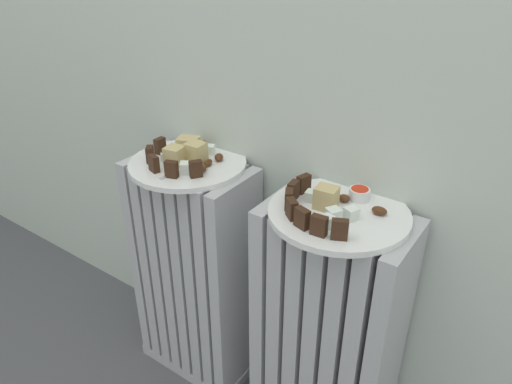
# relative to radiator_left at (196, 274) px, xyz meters

# --- Properties ---
(radiator_left) EXTENTS (0.30, 0.17, 0.61)m
(radiator_left) POSITION_rel_radiator_left_xyz_m (0.00, 0.00, 0.00)
(radiator_left) COLOR #B2B2B7
(radiator_left) RESTS_ON ground_plane
(radiator_right) EXTENTS (0.30, 0.17, 0.61)m
(radiator_right) POSITION_rel_radiator_left_xyz_m (0.38, 0.00, -0.00)
(radiator_right) COLOR #B2B2B7
(radiator_right) RESTS_ON ground_plane
(plate_left) EXTENTS (0.27, 0.27, 0.01)m
(plate_left) POSITION_rel_radiator_left_xyz_m (-0.00, 0.00, 0.32)
(plate_left) COLOR white
(plate_left) RESTS_ON radiator_left
(plate_right) EXTENTS (0.27, 0.27, 0.01)m
(plate_right) POSITION_rel_radiator_left_xyz_m (0.38, 0.00, 0.32)
(plate_right) COLOR white
(plate_right) RESTS_ON radiator_right
(dark_cake_slice_left_0) EXTENTS (0.02, 0.03, 0.04)m
(dark_cake_slice_left_0) POSITION_rel_radiator_left_xyz_m (-0.08, -0.00, 0.34)
(dark_cake_slice_left_0) COLOR #382114
(dark_cake_slice_left_0) RESTS_ON plate_left
(dark_cake_slice_left_1) EXTENTS (0.03, 0.03, 0.04)m
(dark_cake_slice_left_1) POSITION_rel_radiator_left_xyz_m (-0.07, -0.05, 0.34)
(dark_cake_slice_left_1) COLOR #382114
(dark_cake_slice_left_1) RESTS_ON plate_left
(dark_cake_slice_left_2) EXTENTS (0.03, 0.02, 0.04)m
(dark_cake_slice_left_2) POSITION_rel_radiator_left_xyz_m (-0.02, -0.08, 0.34)
(dark_cake_slice_left_2) COLOR #382114
(dark_cake_slice_left_2) RESTS_ON plate_left
(dark_cake_slice_left_3) EXTENTS (0.03, 0.02, 0.04)m
(dark_cake_slice_left_3) POSITION_rel_radiator_left_xyz_m (0.03, -0.08, 0.34)
(dark_cake_slice_left_3) COLOR #382114
(dark_cake_slice_left_3) RESTS_ON plate_left
(dark_cake_slice_left_4) EXTENTS (0.03, 0.03, 0.04)m
(dark_cake_slice_left_4) POSITION_rel_radiator_left_xyz_m (0.07, -0.05, 0.34)
(dark_cake_slice_left_4) COLOR #382114
(dark_cake_slice_left_4) RESTS_ON plate_left
(marble_cake_slice_left_0) EXTENTS (0.04, 0.04, 0.05)m
(marble_cake_slice_left_0) POSITION_rel_radiator_left_xyz_m (0.02, 0.01, 0.34)
(marble_cake_slice_left_0) COLOR tan
(marble_cake_slice_left_0) RESTS_ON plate_left
(marble_cake_slice_left_1) EXTENTS (0.04, 0.04, 0.04)m
(marble_cake_slice_left_1) POSITION_rel_radiator_left_xyz_m (-0.01, -0.03, 0.34)
(marble_cake_slice_left_1) COLOR tan
(marble_cake_slice_left_1) RESTS_ON plate_left
(marble_cake_slice_left_2) EXTENTS (0.06, 0.05, 0.04)m
(marble_cake_slice_left_2) POSITION_rel_radiator_left_xyz_m (-0.03, 0.04, 0.34)
(marble_cake_slice_left_2) COLOR tan
(marble_cake_slice_left_2) RESTS_ON plate_left
(turkish_delight_left_0) EXTENTS (0.03, 0.03, 0.02)m
(turkish_delight_left_0) POSITION_rel_radiator_left_xyz_m (0.01, 0.06, 0.33)
(turkish_delight_left_0) COLOR white
(turkish_delight_left_0) RESTS_ON plate_left
(turkish_delight_left_1) EXTENTS (0.03, 0.03, 0.02)m
(turkish_delight_left_1) POSITION_rel_radiator_left_xyz_m (-0.04, 0.00, 0.33)
(turkish_delight_left_1) COLOR white
(turkish_delight_left_1) RESTS_ON plate_left
(turkish_delight_left_2) EXTENTS (0.03, 0.03, 0.02)m
(turkish_delight_left_2) POSITION_rel_radiator_left_xyz_m (0.04, -0.05, 0.33)
(turkish_delight_left_2) COLOR white
(turkish_delight_left_2) RESTS_ON plate_left
(turkish_delight_left_3) EXTENTS (0.03, 0.03, 0.02)m
(turkish_delight_left_3) POSITION_rel_radiator_left_xyz_m (-0.04, -0.03, 0.33)
(turkish_delight_left_3) COLOR white
(turkish_delight_left_3) RESTS_ON plate_left
(medjool_date_left_0) EXTENTS (0.03, 0.03, 0.02)m
(medjool_date_left_0) POSITION_rel_radiator_left_xyz_m (0.06, -0.02, 0.33)
(medjool_date_left_0) COLOR #4C2814
(medjool_date_left_0) RESTS_ON plate_left
(medjool_date_left_1) EXTENTS (0.02, 0.03, 0.01)m
(medjool_date_left_1) POSITION_rel_radiator_left_xyz_m (0.05, 0.01, 0.33)
(medjool_date_left_1) COLOR #4C2814
(medjool_date_left_1) RESTS_ON plate_left
(medjool_date_left_2) EXTENTS (0.03, 0.03, 0.02)m
(medjool_date_left_2) POSITION_rel_radiator_left_xyz_m (0.06, 0.04, 0.33)
(medjool_date_left_2) COLOR #4C2814
(medjool_date_left_2) RESTS_ON plate_left
(medjool_date_left_3) EXTENTS (0.03, 0.03, 0.02)m
(medjool_date_left_3) POSITION_rel_radiator_left_xyz_m (-0.02, 0.08, 0.33)
(medjool_date_left_3) COLOR #4C2814
(medjool_date_left_3) RESTS_ON plate_left
(dark_cake_slice_right_0) EXTENTS (0.02, 0.03, 0.04)m
(dark_cake_slice_right_0) POSITION_rel_radiator_left_xyz_m (0.29, 0.02, 0.34)
(dark_cake_slice_right_0) COLOR #382114
(dark_cake_slice_right_0) RESTS_ON plate_right
(dark_cake_slice_right_1) EXTENTS (0.02, 0.03, 0.04)m
(dark_cake_slice_right_1) POSITION_rel_radiator_left_xyz_m (0.28, -0.01, 0.34)
(dark_cake_slice_right_1) COLOR #382114
(dark_cake_slice_right_1) RESTS_ON plate_right
(dark_cake_slice_right_2) EXTENTS (0.03, 0.03, 0.04)m
(dark_cake_slice_right_2) POSITION_rel_radiator_left_xyz_m (0.29, -0.05, 0.34)
(dark_cake_slice_right_2) COLOR #382114
(dark_cake_slice_right_2) RESTS_ON plate_right
(dark_cake_slice_right_3) EXTENTS (0.03, 0.03, 0.04)m
(dark_cake_slice_right_3) POSITION_rel_radiator_left_xyz_m (0.32, -0.07, 0.34)
(dark_cake_slice_right_3) COLOR #382114
(dark_cake_slice_right_3) RESTS_ON plate_right
(dark_cake_slice_right_4) EXTENTS (0.03, 0.02, 0.04)m
(dark_cake_slice_right_4) POSITION_rel_radiator_left_xyz_m (0.35, -0.09, 0.34)
(dark_cake_slice_right_4) COLOR #382114
(dark_cake_slice_right_4) RESTS_ON plate_right
(dark_cake_slice_right_5) EXTENTS (0.03, 0.02, 0.04)m
(dark_cake_slice_right_5) POSITION_rel_radiator_left_xyz_m (0.38, -0.09, 0.34)
(dark_cake_slice_right_5) COLOR #382114
(dark_cake_slice_right_5) RESTS_ON plate_right
(dark_cake_slice_right_6) EXTENTS (0.03, 0.03, 0.04)m
(dark_cake_slice_right_6) POSITION_rel_radiator_left_xyz_m (0.42, -0.08, 0.34)
(dark_cake_slice_right_6) COLOR #382114
(dark_cake_slice_right_6) RESTS_ON plate_right
(marble_cake_slice_right_0) EXTENTS (0.04, 0.04, 0.04)m
(marble_cake_slice_right_0) POSITION_rel_radiator_left_xyz_m (0.35, -0.01, 0.34)
(marble_cake_slice_right_0) COLOR tan
(marble_cake_slice_right_0) RESTS_ON plate_right
(turkish_delight_right_0) EXTENTS (0.03, 0.03, 0.02)m
(turkish_delight_right_0) POSITION_rel_radiator_left_xyz_m (0.38, -0.06, 0.33)
(turkish_delight_right_0) COLOR white
(turkish_delight_right_0) RESTS_ON plate_right
(turkish_delight_right_1) EXTENTS (0.02, 0.02, 0.02)m
(turkish_delight_right_1) POSITION_rel_radiator_left_xyz_m (0.32, 0.00, 0.33)
(turkish_delight_right_1) COLOR white
(turkish_delight_right_1) RESTS_ON plate_right
(turkish_delight_right_2) EXTENTS (0.03, 0.03, 0.02)m
(turkish_delight_right_2) POSITION_rel_radiator_left_xyz_m (0.41, -0.01, 0.33)
(turkish_delight_right_2) COLOR white
(turkish_delight_right_2) RESTS_ON plate_right
(turkish_delight_right_3) EXTENTS (0.03, 0.03, 0.02)m
(turkish_delight_right_3) POSITION_rel_radiator_left_xyz_m (0.38, -0.04, 0.33)
(turkish_delight_right_3) COLOR white
(turkish_delight_right_3) RESTS_ON plate_right
(medjool_date_right_0) EXTENTS (0.03, 0.02, 0.02)m
(medjool_date_right_0) POSITION_rel_radiator_left_xyz_m (0.37, 0.03, 0.33)
(medjool_date_right_0) COLOR #4C2814
(medjool_date_right_0) RESTS_ON plate_right
(medjool_date_right_1) EXTENTS (0.03, 0.02, 0.02)m
(medjool_date_right_1) POSITION_rel_radiator_left_xyz_m (0.44, 0.03, 0.33)
(medjool_date_right_1) COLOR #4C2814
(medjool_date_right_1) RESTS_ON plate_right
(jam_bowl_right) EXTENTS (0.04, 0.04, 0.02)m
(jam_bowl_right) POSITION_rel_radiator_left_xyz_m (0.39, 0.06, 0.33)
(jam_bowl_right) COLOR white
(jam_bowl_right) RESTS_ON plate_right
(fork) EXTENTS (0.02, 0.10, 0.00)m
(fork) POSITION_rel_radiator_left_xyz_m (0.02, -0.05, 0.32)
(fork) COLOR #B7B7BC
(fork) RESTS_ON plate_left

